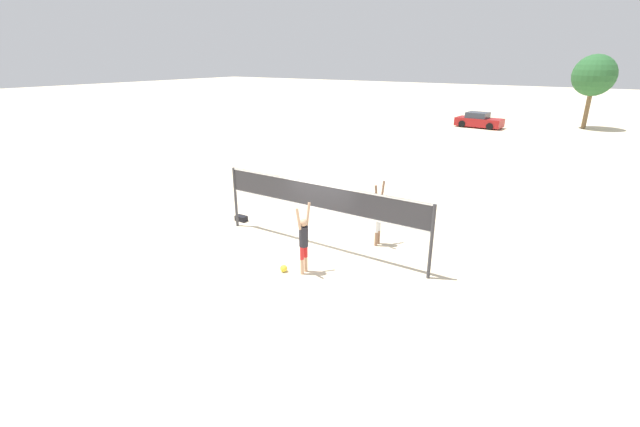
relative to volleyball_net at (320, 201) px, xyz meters
The scene contains 8 objects.
ground_plane 1.73m from the volleyball_net, ahead, with size 200.00×200.00×0.00m, color beige.
volleyball_net is the anchor object (origin of this frame).
player_spiker 1.94m from the volleyball_net, 72.34° to the right, with size 0.28×0.72×2.22m.
player_blocker 2.12m from the volleyball_net, 41.77° to the left, with size 0.28×0.72×2.29m.
volleyball 2.63m from the volleyball_net, 90.06° to the right, with size 0.22×0.22×0.22m.
gear_bag 4.49m from the volleyball_net, behind, with size 0.48×0.29×0.22m.
parked_car_near 31.18m from the volleyball_net, 94.24° to the left, with size 4.31×2.25×1.40m.
tree_left_cluster 36.35m from the volleyball_net, 80.29° to the left, with size 3.64×3.64×6.57m.
Camera 1 is at (7.43, -11.42, 6.30)m, focal length 24.00 mm.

